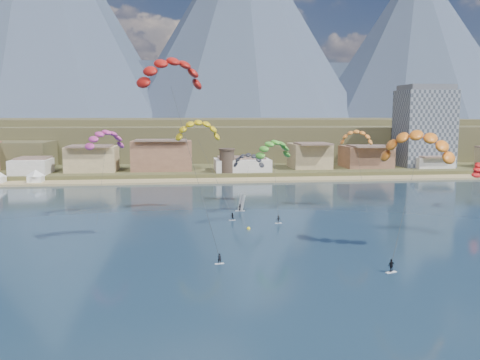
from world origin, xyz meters
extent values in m
plane|color=#0D2131|center=(0.00, 0.00, 0.00)|extent=(2400.00, 2400.00, 0.00)
cube|color=tan|center=(0.00, 106.00, 0.25)|extent=(2200.00, 12.00, 0.90)
cube|color=brown|center=(0.00, 560.00, 0.00)|extent=(2200.00, 900.00, 4.00)
cube|color=brown|center=(40.00, 220.00, 9.50)|extent=(320.00, 150.00, 15.00)
cube|color=brown|center=(-40.00, 260.00, 11.00)|extent=(380.00, 170.00, 18.00)
cone|color=#313E53|center=(-240.00, 820.00, 202.00)|extent=(460.00, 460.00, 400.00)
cone|color=#313E53|center=(100.00, 840.00, 182.00)|extent=(440.00, 440.00, 360.00)
cone|color=#313E53|center=(400.00, 800.00, 147.00)|extent=(380.00, 380.00, 290.00)
cube|color=#313E53|center=(0.00, 900.00, 57.00)|extent=(2000.00, 200.00, 110.00)
cube|color=gray|center=(85.00, 128.00, 17.00)|extent=(20.00, 16.00, 30.00)
cube|color=#59595E|center=(85.00, 128.00, 33.00)|extent=(18.00, 14.40, 2.00)
cylinder|color=#47382D|center=(5.00, 114.00, 6.00)|extent=(5.20, 5.20, 8.00)
cylinder|color=#47382D|center=(5.00, 114.00, 10.30)|extent=(5.82, 5.82, 0.60)
cube|color=white|center=(-58.00, 106.00, 1.70)|extent=(4.50, 4.50, 2.00)
pyramid|color=white|center=(-58.00, 106.00, 4.70)|extent=(6.40, 6.40, 2.00)
cube|color=silver|center=(-5.61, 11.05, 0.05)|extent=(1.40, 0.60, 0.09)
imported|color=black|center=(-5.61, 11.05, 0.87)|extent=(0.62, 0.45, 1.56)
cylinder|color=#262626|center=(-9.07, 15.18, 13.89)|extent=(0.05, 0.05, 27.96)
cube|color=silver|center=(-0.47, 42.26, 0.05)|extent=(1.40, 0.52, 0.09)
imported|color=black|center=(-0.47, 42.26, 0.88)|extent=(0.81, 0.66, 1.58)
cylinder|color=#262626|center=(-3.82, 47.76, 8.93)|extent=(0.05, 0.05, 20.42)
cube|color=silver|center=(18.41, 4.00, 0.05)|extent=(1.71, 0.96, 0.11)
imported|color=black|center=(18.41, 4.00, 1.05)|extent=(1.19, 0.77, 1.89)
cylinder|color=#262626|center=(22.78, 9.85, 8.13)|extent=(0.05, 0.05, 20.12)
cube|color=silver|center=(8.73, 38.15, 0.05)|extent=(1.44, 0.57, 0.09)
imported|color=black|center=(8.73, 38.15, 0.90)|extent=(1.10, 0.71, 1.61)
cylinder|color=#262626|center=(9.01, 42.61, 7.02)|extent=(0.05, 0.05, 14.96)
cylinder|color=#262626|center=(-27.18, 44.05, 7.80)|extent=(0.04, 0.04, 17.00)
cylinder|color=#262626|center=(6.19, 61.66, 4.67)|extent=(0.04, 0.04, 11.85)
cylinder|color=#262626|center=(30.29, 49.07, 7.86)|extent=(0.04, 0.04, 17.10)
cube|color=silver|center=(2.43, 52.48, 0.05)|extent=(2.27, 1.17, 0.11)
imported|color=black|center=(2.43, 52.48, 0.89)|extent=(0.87, 0.68, 1.57)
cube|color=white|center=(2.79, 52.48, 2.02)|extent=(1.42, 2.50, 3.75)
sphere|color=yellow|center=(1.89, 33.61, 0.12)|extent=(0.69, 0.69, 0.69)
camera|label=1|loc=(-11.17, -62.47, 22.33)|focal=37.69mm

